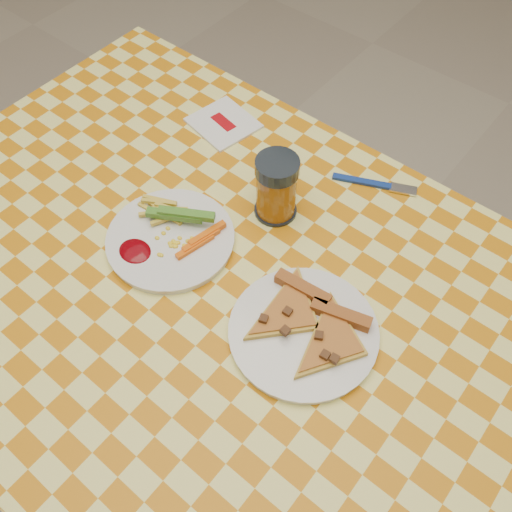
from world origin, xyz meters
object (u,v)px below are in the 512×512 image
object	(u,v)px
table	(218,306)
drink_glass	(276,188)
plate_right	(303,333)
plate_left	(171,240)

from	to	relation	value
table	drink_glass	size ratio (longest dim) A/B	10.14
plate_right	drink_glass	bearing A→B (deg)	137.68
drink_glass	plate_right	bearing A→B (deg)	-42.32
table	drink_glass	bearing A→B (deg)	96.18
table	plate_right	xyz separation A→B (m)	(0.17, 0.02, 0.08)
plate_right	drink_glass	distance (m)	0.26
plate_left	plate_right	size ratio (longest dim) A/B	0.95
table	plate_right	world-z (taller)	plate_right
plate_left	drink_glass	xyz separation A→B (m)	(0.10, 0.17, 0.06)
table	plate_left	bearing A→B (deg)	172.15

